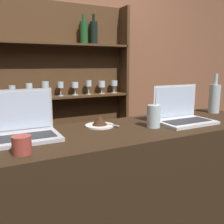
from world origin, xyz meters
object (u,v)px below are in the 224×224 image
object	(u,v)px
wine_bottle_clear	(214,98)
cake_plate	(100,122)
water_glass	(154,116)
laptop_far	(182,114)
coffee_cup	(22,145)
laptop_near	(23,128)

from	to	relation	value
wine_bottle_clear	cake_plate	bearing A→B (deg)	179.91
cake_plate	water_glass	world-z (taller)	water_glass
laptop_far	cake_plate	world-z (taller)	laptop_far
laptop_far	wine_bottle_clear	size ratio (longest dim) A/B	1.17
cake_plate	coffee_cup	bearing A→B (deg)	-150.04
laptop_far	wine_bottle_clear	bearing A→B (deg)	17.17
wine_bottle_clear	laptop_near	bearing A→B (deg)	-178.52
coffee_cup	laptop_far	bearing A→B (deg)	7.78
laptop_near	water_glass	distance (m)	0.73
laptop_far	water_glass	xyz separation A→B (m)	(-0.24, -0.02, 0.01)
wine_bottle_clear	coffee_cup	size ratio (longest dim) A/B	3.77
cake_plate	water_glass	xyz separation A→B (m)	(0.28, -0.16, 0.04)
laptop_near	cake_plate	size ratio (longest dim) A/B	1.89
laptop_near	wine_bottle_clear	world-z (taller)	wine_bottle_clear
laptop_near	coffee_cup	size ratio (longest dim) A/B	4.27
laptop_near	water_glass	bearing A→B (deg)	-9.80
wine_bottle_clear	coffee_cup	distance (m)	1.47
laptop_far	water_glass	size ratio (longest dim) A/B	1.97
laptop_near	laptop_far	bearing A→B (deg)	-6.13
cake_plate	wine_bottle_clear	size ratio (longest dim) A/B	0.60
wine_bottle_clear	coffee_cup	xyz separation A→B (m)	(-1.44, -0.27, -0.08)
water_glass	coffee_cup	xyz separation A→B (m)	(-0.75, -0.11, -0.03)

